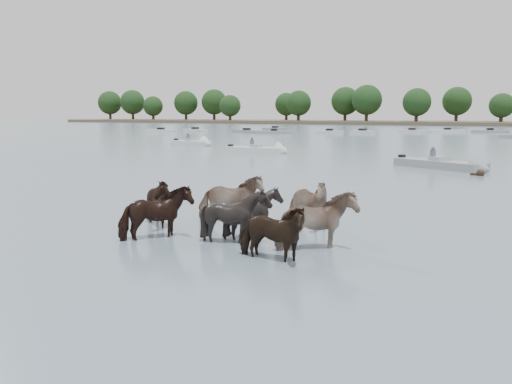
% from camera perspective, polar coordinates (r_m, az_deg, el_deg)
% --- Properties ---
extents(ground, '(400.00, 400.00, 0.00)m').
position_cam_1_polar(ground, '(14.77, -3.93, -4.42)').
color(ground, slate).
rests_on(ground, ground).
extents(shoreline, '(160.00, 30.00, 1.00)m').
position_cam_1_polar(shoreline, '(179.86, 1.67, 7.70)').
color(shoreline, '#4C4233').
rests_on(shoreline, ground).
extents(pony_herd, '(7.38, 4.96, 1.67)m').
position_cam_1_polar(pony_herd, '(14.13, -1.92, -2.45)').
color(pony_herd, black).
rests_on(pony_herd, ground).
extents(swimming_pony, '(0.72, 0.44, 0.44)m').
position_cam_1_polar(swimming_pony, '(30.61, 23.24, 1.86)').
color(swimming_pony, black).
rests_on(swimming_pony, ground).
extents(motorboat_a, '(5.63, 1.65, 1.92)m').
position_cam_1_polar(motorboat_a, '(44.21, 0.92, 4.58)').
color(motorboat_a, silver).
rests_on(motorboat_a, ground).
extents(motorboat_b, '(6.22, 4.33, 1.92)m').
position_cam_1_polar(motorboat_b, '(33.33, 20.51, 2.72)').
color(motorboat_b, gray).
rests_on(motorboat_b, ground).
extents(motorboat_f, '(5.14, 2.25, 1.92)m').
position_cam_1_polar(motorboat_f, '(55.02, -6.51, 5.32)').
color(motorboat_f, silver).
rests_on(motorboat_f, ground).
extents(distant_flotilla, '(107.50, 25.41, 0.93)m').
position_cam_1_polar(distant_flotilla, '(85.05, 21.89, 5.92)').
color(distant_flotilla, silver).
rests_on(distant_flotilla, ground).
extents(treeline, '(150.87, 23.19, 12.31)m').
position_cam_1_polar(treeline, '(181.01, 0.17, 9.74)').
color(treeline, '#382619').
rests_on(treeline, ground).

